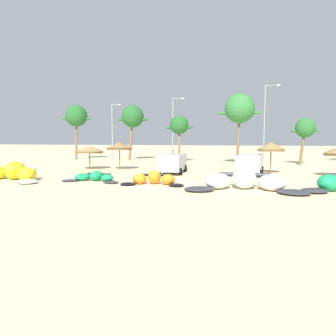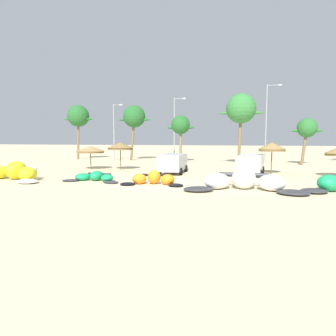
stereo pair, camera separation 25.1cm
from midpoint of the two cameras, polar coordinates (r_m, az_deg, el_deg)
name	(u,v)px [view 1 (the left image)]	position (r m, az deg, el deg)	size (l,w,h in m)	color
ground_plane	(158,184)	(22.48, -2.31, -3.00)	(260.00, 260.00, 0.00)	beige
kite_far_left	(12,173)	(27.61, -27.58, -0.84)	(7.33, 3.80, 1.49)	white
kite_left	(95,177)	(24.63, -13.88, -1.70)	(5.05, 2.46, 0.79)	#333338
kite_left_of_center	(154,179)	(22.18, -3.02, -2.09)	(4.85, 2.31, 1.03)	black
kite_center	(244,181)	(20.44, 13.82, -2.48)	(8.03, 3.64, 1.41)	#333338
beach_umbrella_near_van	(89,150)	(34.08, -14.77, 3.38)	(3.07, 3.07, 2.54)	brown
beach_umbrella_middle	(119,146)	(32.93, -9.34, 4.11)	(2.80, 2.80, 2.96)	brown
beach_umbrella_near_palms	(271,147)	(30.16, 18.61, 3.80)	(2.53, 2.53, 2.99)	brown
parked_van	(250,163)	(29.12, 14.92, 0.93)	(2.79, 5.37, 1.84)	white
parked_car_second	(173,162)	(29.36, 0.71, 1.15)	(2.23, 4.71, 1.84)	silver
palm_leftmost	(76,116)	(51.05, -16.98, 9.25)	(5.14, 3.43, 8.66)	brown
palm_left	(133,117)	(47.33, -6.82, 9.51)	(5.10, 3.40, 8.43)	brown
palm_left_of_gap	(179,126)	(42.78, 1.95, 7.98)	(3.93, 2.62, 6.57)	#7F6647
palm_center_left	(240,109)	(39.92, 13.15, 10.73)	(5.62, 3.74, 8.99)	brown
palm_center_right	(305,129)	(42.09, 24.22, 6.76)	(3.64, 2.43, 5.91)	brown
lamppost_west	(113,129)	(47.94, -10.45, 7.23)	(1.56, 0.24, 8.64)	gray
lamppost_west_center	(174,126)	(47.00, 0.92, 7.97)	(1.89, 0.24, 9.55)	gray
lamppost_east_center	(266,119)	(45.97, 17.73, 8.69)	(2.11, 0.24, 10.97)	gray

